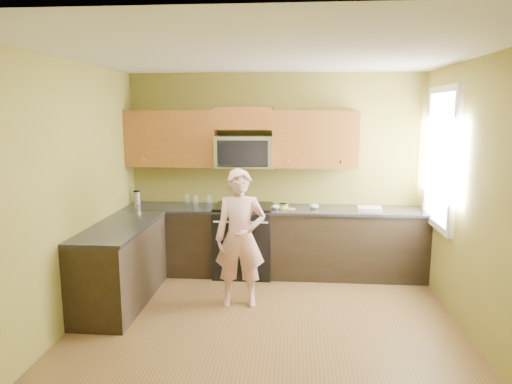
# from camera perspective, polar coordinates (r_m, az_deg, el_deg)

# --- Properties ---
(floor) EXTENTS (4.00, 4.00, 0.00)m
(floor) POSITION_cam_1_polar(r_m,az_deg,el_deg) (4.85, 1.15, -16.86)
(floor) COLOR brown
(floor) RESTS_ON ground
(ceiling) EXTENTS (4.00, 4.00, 0.00)m
(ceiling) POSITION_cam_1_polar(r_m,az_deg,el_deg) (4.36, 1.28, 16.67)
(ceiling) COLOR white
(ceiling) RESTS_ON ground
(wall_back) EXTENTS (4.00, 0.00, 4.00)m
(wall_back) POSITION_cam_1_polar(r_m,az_deg,el_deg) (6.39, 2.30, 2.38)
(wall_back) COLOR olive
(wall_back) RESTS_ON ground
(wall_front) EXTENTS (4.00, 0.00, 4.00)m
(wall_front) POSITION_cam_1_polar(r_m,az_deg,el_deg) (2.49, -1.63, -9.77)
(wall_front) COLOR olive
(wall_front) RESTS_ON ground
(wall_left) EXTENTS (0.00, 4.00, 4.00)m
(wall_left) POSITION_cam_1_polar(r_m,az_deg,el_deg) (4.95, -22.56, -0.58)
(wall_left) COLOR olive
(wall_left) RESTS_ON ground
(wall_right) EXTENTS (0.00, 4.00, 4.00)m
(wall_right) POSITION_cam_1_polar(r_m,az_deg,el_deg) (4.74, 26.14, -1.29)
(wall_right) COLOR olive
(wall_right) RESTS_ON ground
(cabinet_back_run) EXTENTS (4.00, 0.60, 0.88)m
(cabinet_back_run) POSITION_cam_1_polar(r_m,az_deg,el_deg) (6.28, 2.13, -6.24)
(cabinet_back_run) COLOR black
(cabinet_back_run) RESTS_ON floor
(cabinet_left_run) EXTENTS (0.60, 1.60, 0.88)m
(cabinet_left_run) POSITION_cam_1_polar(r_m,az_deg,el_deg) (5.58, -16.34, -8.74)
(cabinet_left_run) COLOR black
(cabinet_left_run) RESTS_ON floor
(countertop_back) EXTENTS (4.00, 0.62, 0.04)m
(countertop_back) POSITION_cam_1_polar(r_m,az_deg,el_deg) (6.16, 2.15, -2.15)
(countertop_back) COLOR black
(countertop_back) RESTS_ON cabinet_back_run
(countertop_left) EXTENTS (0.62, 1.60, 0.04)m
(countertop_left) POSITION_cam_1_polar(r_m,az_deg,el_deg) (5.45, -16.48, -4.15)
(countertop_left) COLOR black
(countertop_left) RESTS_ON cabinet_left_run
(stove) EXTENTS (0.76, 0.65, 0.95)m
(stove) POSITION_cam_1_polar(r_m,az_deg,el_deg) (6.27, -1.55, -5.92)
(stove) COLOR black
(stove) RESTS_ON floor
(microwave) EXTENTS (0.76, 0.40, 0.42)m
(microwave) POSITION_cam_1_polar(r_m,az_deg,el_deg) (6.21, -1.47, 3.09)
(microwave) COLOR silver
(microwave) RESTS_ON wall_back
(upper_cab_left) EXTENTS (1.22, 0.33, 0.75)m
(upper_cab_left) POSITION_cam_1_polar(r_m,az_deg,el_deg) (6.42, -10.27, 3.17)
(upper_cab_left) COLOR brown
(upper_cab_left) RESTS_ON wall_back
(upper_cab_right) EXTENTS (1.12, 0.33, 0.75)m
(upper_cab_right) POSITION_cam_1_polar(r_m,az_deg,el_deg) (6.21, 7.24, 3.02)
(upper_cab_right) COLOR brown
(upper_cab_right) RESTS_ON wall_back
(upper_cab_over_mw) EXTENTS (0.76, 0.33, 0.30)m
(upper_cab_over_mw) POSITION_cam_1_polar(r_m,az_deg,el_deg) (6.20, -1.46, 9.11)
(upper_cab_over_mw) COLOR brown
(upper_cab_over_mw) RESTS_ON wall_back
(window) EXTENTS (0.06, 1.06, 1.66)m
(window) POSITION_cam_1_polar(r_m,az_deg,el_deg) (5.81, 21.92, 3.90)
(window) COLOR white
(window) RESTS_ON wall_right
(woman) EXTENTS (0.59, 0.40, 1.56)m
(woman) POSITION_cam_1_polar(r_m,az_deg,el_deg) (5.22, -1.96, -5.70)
(woman) COLOR #D66D6B
(woman) RESTS_ON floor
(frying_pan) EXTENTS (0.39, 0.50, 0.06)m
(frying_pan) POSITION_cam_1_polar(r_m,az_deg,el_deg) (5.93, -2.54, -2.13)
(frying_pan) COLOR black
(frying_pan) RESTS_ON stove
(butter_tub) EXTENTS (0.16, 0.16, 0.09)m
(butter_tub) POSITION_cam_1_polar(r_m,az_deg,el_deg) (6.10, 3.42, -2.08)
(butter_tub) COLOR yellow
(butter_tub) RESTS_ON countertop_back
(toast_slice) EXTENTS (0.14, 0.14, 0.01)m
(toast_slice) POSITION_cam_1_polar(r_m,az_deg,el_deg) (6.04, 4.26, -2.14)
(toast_slice) COLOR #B27F47
(toast_slice) RESTS_ON countertop_back
(napkin_a) EXTENTS (0.12, 0.13, 0.06)m
(napkin_a) POSITION_cam_1_polar(r_m,az_deg,el_deg) (6.08, 2.46, -1.84)
(napkin_a) COLOR silver
(napkin_a) RESTS_ON countertop_back
(napkin_b) EXTENTS (0.13, 0.14, 0.07)m
(napkin_b) POSITION_cam_1_polar(r_m,az_deg,el_deg) (6.13, 7.20, -1.77)
(napkin_b) COLOR silver
(napkin_b) RESTS_ON countertop_back
(dish_towel) EXTENTS (0.32, 0.26, 0.05)m
(dish_towel) POSITION_cam_1_polar(r_m,az_deg,el_deg) (6.14, 13.87, -2.05)
(dish_towel) COLOR silver
(dish_towel) RESTS_ON countertop_back
(travel_mug) EXTENTS (0.11, 0.11, 0.19)m
(travel_mug) POSITION_cam_1_polar(r_m,az_deg,el_deg) (6.62, -14.45, -1.43)
(travel_mug) COLOR silver
(travel_mug) RESTS_ON countertop_back
(glass_a) EXTENTS (0.08, 0.08, 0.12)m
(glass_a) POSITION_cam_1_polar(r_m,az_deg,el_deg) (6.50, -8.45, -0.89)
(glass_a) COLOR silver
(glass_a) RESTS_ON countertop_back
(glass_b) EXTENTS (0.08, 0.08, 0.12)m
(glass_b) POSITION_cam_1_polar(r_m,az_deg,el_deg) (6.43, -7.45, -0.99)
(glass_b) COLOR silver
(glass_b) RESTS_ON countertop_back
(glass_c) EXTENTS (0.09, 0.09, 0.12)m
(glass_c) POSITION_cam_1_polar(r_m,az_deg,el_deg) (6.40, -5.80, -1.00)
(glass_c) COLOR silver
(glass_c) RESTS_ON countertop_back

